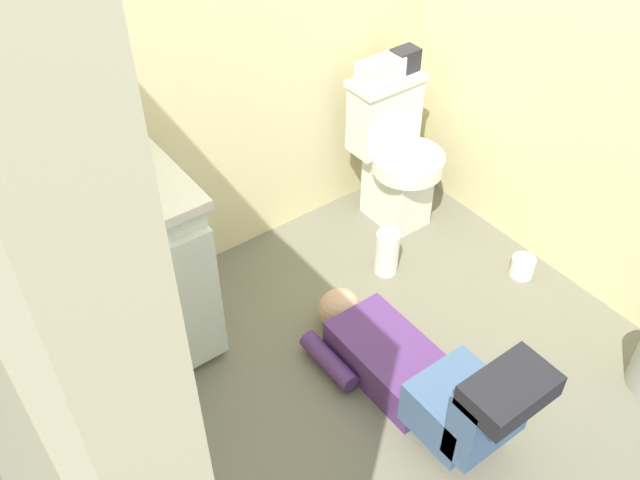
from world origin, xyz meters
name	(u,v)px	position (x,y,z in m)	size (l,w,h in m)	color
ground_plane	(370,379)	(0.00, 0.00, -0.02)	(2.73, 3.03, 0.04)	#6A6855
wall_back	(212,8)	(0.00, 1.05, 1.20)	(2.39, 0.08, 2.40)	beige
wall_right	(626,26)	(1.16, 0.00, 1.20)	(0.08, 2.03, 2.40)	beige
toilet	(394,155)	(0.76, 0.76, 0.37)	(0.36, 0.46, 0.75)	silver
vanity_cabinet	(124,277)	(-0.69, 0.70, 0.42)	(0.60, 0.53, 0.82)	silver
faucet	(82,165)	(-0.69, 0.84, 0.87)	(0.02, 0.02, 0.10)	silver
person_plumber	(422,375)	(0.06, -0.21, 0.18)	(0.39, 1.06, 0.52)	#512D6B
tissue_box	(380,70)	(0.71, 0.85, 0.80)	(0.22, 0.11, 0.10)	silver
toiletry_bag	(405,60)	(0.86, 0.85, 0.81)	(0.12, 0.09, 0.11)	#26262D
soap_dispenser	(30,182)	(-0.88, 0.82, 0.89)	(0.06, 0.06, 0.17)	#40A263
bottle_pink	(56,171)	(-0.79, 0.82, 0.89)	(0.05, 0.05, 0.15)	#D69196
bottle_clear	(74,165)	(-0.72, 0.83, 0.89)	(0.05, 0.05, 0.13)	silver
bottle_amber	(93,155)	(-0.65, 0.85, 0.89)	(0.05, 0.05, 0.15)	gold
bottle_green	(112,151)	(-0.59, 0.81, 0.91)	(0.06, 0.06, 0.18)	#52964C
paper_towel_roll	(387,253)	(0.46, 0.44, 0.11)	(0.11, 0.11, 0.23)	white
toilet_paper_roll	(523,267)	(0.96, 0.03, 0.05)	(0.11, 0.11, 0.10)	white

